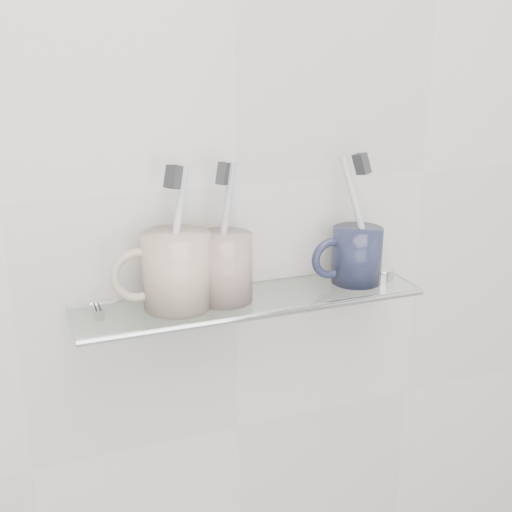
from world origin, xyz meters
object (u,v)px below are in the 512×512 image
shelf_glass (251,300)px  mug_right (357,255)px  mug_left (177,271)px  mug_center (224,268)px

shelf_glass → mug_right: bearing=1.7°
mug_left → mug_right: 0.28m
shelf_glass → mug_left: 0.12m
shelf_glass → mug_left: (-0.11, 0.00, 0.06)m
mug_left → mug_center: size_ratio=1.08×
mug_center → mug_right: size_ratio=1.14×
mug_center → shelf_glass: bearing=-23.6°
mug_left → mug_center: mug_left is taller
shelf_glass → mug_right: (0.17, 0.00, 0.05)m
shelf_glass → mug_right: mug_right is taller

